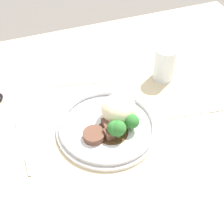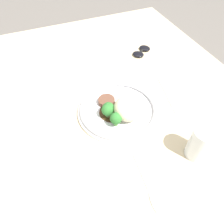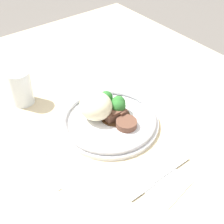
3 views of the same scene
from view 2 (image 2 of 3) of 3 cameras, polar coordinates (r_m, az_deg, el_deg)
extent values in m
plane|color=#5B5651|center=(0.79, 0.00, -2.28)|extent=(8.00, 8.00, 0.00)
cube|color=beige|center=(0.77, 0.00, -1.20)|extent=(1.38, 1.09, 0.05)
cube|color=white|center=(0.91, -2.75, 10.29)|extent=(0.14, 0.12, 0.00)
cylinder|color=white|center=(0.75, 1.52, 0.30)|extent=(0.27, 0.27, 0.01)
torus|color=#B2B2B7|center=(0.74, 1.54, 0.91)|extent=(0.26, 0.26, 0.01)
ellipsoid|color=beige|center=(0.70, 4.17, 0.92)|extent=(0.09, 0.09, 0.07)
cylinder|color=brown|center=(0.76, -1.45, 2.86)|extent=(0.06, 0.06, 0.02)
cylinder|color=#472D19|center=(0.73, -0.04, -0.11)|extent=(0.09, 0.09, 0.00)
cube|color=brown|center=(0.73, 1.37, 1.28)|extent=(0.03, 0.03, 0.03)
cube|color=brown|center=(0.73, 0.27, 0.96)|extent=(0.03, 0.03, 0.03)
cube|color=brown|center=(0.73, -1.12, 0.61)|extent=(0.03, 0.03, 0.03)
cube|color=brown|center=(0.72, -0.46, 0.10)|extent=(0.03, 0.03, 0.03)
cylinder|color=#5B8E47|center=(0.72, -0.93, -0.29)|extent=(0.01, 0.01, 0.01)
sphere|color=#2D702D|center=(0.71, -0.95, 0.93)|extent=(0.04, 0.04, 0.04)
cylinder|color=#5B8E47|center=(0.72, -1.14, -0.72)|extent=(0.01, 0.01, 0.02)
sphere|color=#2D702D|center=(0.70, -1.17, 0.59)|extent=(0.04, 0.04, 0.04)
cylinder|color=#5B8E47|center=(0.69, 1.00, -2.90)|extent=(0.01, 0.01, 0.02)
sphere|color=#2D702D|center=(0.68, 1.03, -1.67)|extent=(0.04, 0.04, 0.04)
cylinder|color=yellow|center=(0.67, 21.72, -8.50)|extent=(0.06, 0.06, 0.07)
cylinder|color=silver|center=(0.66, 22.18, -7.60)|extent=(0.07, 0.07, 0.11)
cube|color=#B7B7BC|center=(0.90, -5.39, 9.62)|extent=(0.01, 0.12, 0.00)
cube|color=#B7B7BC|center=(0.92, 0.47, 11.14)|extent=(0.02, 0.07, 0.00)
cube|color=#B7B7BC|center=(0.86, 13.23, 6.33)|extent=(0.12, 0.03, 0.00)
cube|color=#B7B7BC|center=(0.80, 15.65, 1.54)|extent=(0.09, 0.03, 0.00)
cube|color=#B7B7BC|center=(0.63, 7.64, -15.12)|extent=(0.11, 0.02, 0.00)
ellipsoid|color=#B7B7BC|center=(0.60, 11.09, -22.30)|extent=(0.06, 0.02, 0.01)
ellipsoid|color=black|center=(1.01, 6.87, 14.75)|extent=(0.07, 0.07, 0.02)
ellipsoid|color=black|center=(1.06, 8.54, 16.16)|extent=(0.07, 0.07, 0.02)
cube|color=black|center=(1.03, 7.73, 15.58)|extent=(0.02, 0.02, 0.00)
camera|label=1|loc=(0.71, -64.77, 34.29)|focal=50.00mm
camera|label=3|loc=(1.14, 13.96, 49.01)|focal=50.00mm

